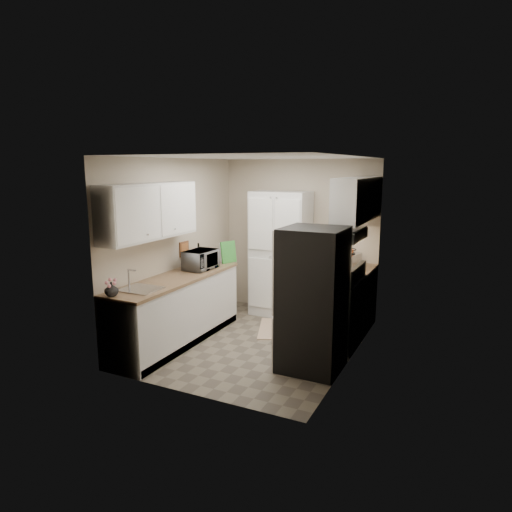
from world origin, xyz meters
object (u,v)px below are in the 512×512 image
(electric_range, at_px, (334,311))
(wine_bottle, at_px, (199,255))
(pantry_cabinet, at_px, (280,254))
(refrigerator, at_px, (313,299))
(microwave, at_px, (201,260))
(toaster_oven, at_px, (348,261))

(electric_range, bearing_deg, wine_bottle, -179.27)
(electric_range, relative_size, wine_bottle, 3.72)
(pantry_cabinet, relative_size, electric_range, 1.77)
(refrigerator, xyz_separation_m, microwave, (-1.88, 0.53, 0.21))
(microwave, relative_size, wine_bottle, 1.66)
(wine_bottle, bearing_deg, electric_range, 0.73)
(electric_range, xyz_separation_m, toaster_oven, (-0.03, 0.75, 0.55))
(microwave, height_order, wine_bottle, wine_bottle)
(wine_bottle, height_order, toaster_oven, wine_bottle)
(electric_range, bearing_deg, microwave, -171.94)
(refrigerator, bearing_deg, wine_bottle, 159.62)
(electric_range, distance_m, toaster_oven, 0.93)
(electric_range, distance_m, refrigerator, 0.88)
(pantry_cabinet, bearing_deg, electric_range, -38.22)
(electric_range, relative_size, microwave, 2.25)
(pantry_cabinet, xyz_separation_m, microwave, (-0.74, -1.20, 0.06))
(pantry_cabinet, height_order, toaster_oven, pantry_cabinet)
(refrigerator, relative_size, microwave, 3.38)
(refrigerator, bearing_deg, electric_range, 87.52)
(electric_range, height_order, toaster_oven, toaster_oven)
(refrigerator, distance_m, toaster_oven, 1.56)
(pantry_cabinet, xyz_separation_m, refrigerator, (1.14, -1.73, -0.15))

